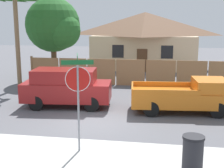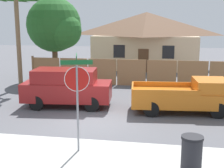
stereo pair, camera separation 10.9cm
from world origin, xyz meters
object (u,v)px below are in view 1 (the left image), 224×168
house (145,39)px  red_suv (66,87)px  oak_tree (55,26)px  orange_pickup (186,96)px  palm_tree (15,6)px  stop_sign (78,86)px  trash_bin (193,153)px

house → red_suv: bearing=-101.5°
oak_tree → orange_pickup: 11.77m
red_suv → orange_pickup: (6.02, 0.02, -0.24)m
oak_tree → palm_tree: palm_tree is taller
palm_tree → stop_sign: palm_tree is taller
house → orange_pickup: bearing=-78.6°
oak_tree → orange_pickup: oak_tree is taller
palm_tree → trash_bin: 15.00m
oak_tree → orange_pickup: bearing=-37.4°
palm_tree → stop_sign: size_ratio=1.84×
house → trash_bin: 21.27m
house → red_suv: (-3.03, -14.86, -1.63)m
red_suv → trash_bin: size_ratio=4.33×
red_suv → orange_pickup: bearing=-5.3°
palm_tree → orange_pickup: size_ratio=1.21×
house → trash_bin: house is taller
palm_tree → stop_sign: 11.60m
red_suv → stop_sign: size_ratio=1.40×
house → stop_sign: 20.20m
oak_tree → palm_tree: 3.66m
red_suv → stop_sign: bearing=-73.8°
red_suv → oak_tree: bearing=107.8°
house → oak_tree: 10.05m
red_suv → stop_sign: 5.86m
stop_sign → trash_bin: (3.69, -0.80, -1.73)m
house → orange_pickup: 15.25m
red_suv → orange_pickup: 6.02m
orange_pickup → trash_bin: 6.15m
palm_tree → orange_pickup: 11.94m
oak_tree → red_suv: bearing=-66.6°
stop_sign → palm_tree: bearing=109.9°
oak_tree → red_suv: (2.99, -6.91, -2.93)m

